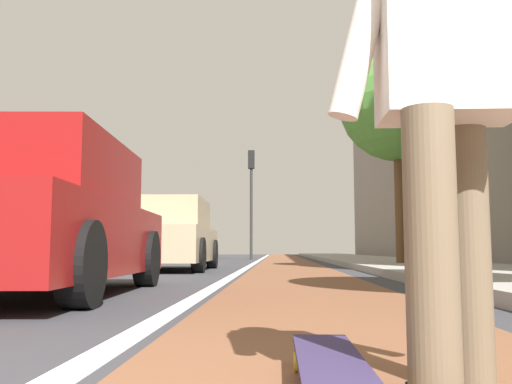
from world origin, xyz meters
TOP-DOWN VIEW (x-y plane):
  - ground_plane at (10.00, 0.00)m, footprint 80.00×80.00m
  - bike_lane_paint at (24.00, 0.00)m, footprint 56.00×1.83m
  - lane_stripe_white at (20.00, 1.06)m, footprint 52.00×0.16m
  - sidewalk_curb at (18.00, -2.95)m, footprint 52.00×3.20m
  - building_facade at (22.00, -6.12)m, footprint 40.00×1.20m
  - skateboard at (1.43, 0.16)m, footprint 0.84×0.20m
  - skater_person at (1.28, -0.19)m, footprint 0.46×0.72m
  - parked_car_near at (4.98, 2.66)m, footprint 4.19×2.02m
  - parked_car_mid at (11.44, 2.71)m, footprint 4.09×2.02m
  - traffic_light at (23.86, 1.46)m, footprint 0.33×0.28m
  - street_tree_mid at (12.81, -2.55)m, footprint 2.75×2.75m

SIDE VIEW (x-z plane):
  - ground_plane at x=10.00m, z-range 0.00..0.00m
  - bike_lane_paint at x=24.00m, z-range 0.00..0.00m
  - lane_stripe_white at x=20.00m, z-range 0.00..0.01m
  - sidewalk_curb at x=18.00m, z-range 0.00..0.13m
  - skateboard at x=1.43m, z-range 0.04..0.15m
  - parked_car_near at x=4.98m, z-range -0.03..1.46m
  - parked_car_mid at x=11.44m, z-range -0.02..1.47m
  - skater_person at x=1.28m, z-range 0.12..1.76m
  - traffic_light at x=23.86m, z-range 0.88..5.66m
  - street_tree_mid at x=12.81m, z-range 1.25..6.54m
  - building_facade at x=22.00m, z-range 0.00..13.18m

